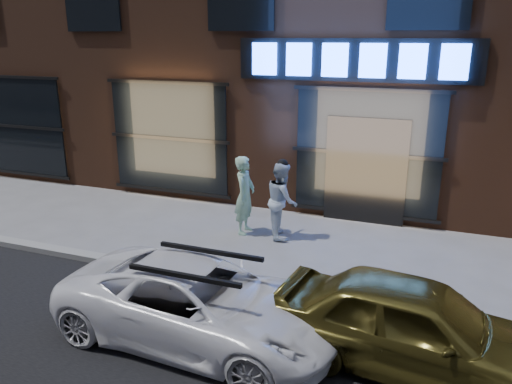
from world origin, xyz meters
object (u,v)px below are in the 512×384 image
man_bowtie (245,195)px  gold_sedan (416,327)px  white_suv (199,303)px  man_cap (282,200)px

man_bowtie → gold_sedan: size_ratio=0.47×
white_suv → gold_sedan: gold_sedan is taller
man_bowtie → white_suv: bearing=-168.7°
man_bowtie → white_suv: size_ratio=0.42×
white_suv → gold_sedan: bearing=-80.1°
gold_sedan → man_bowtie: bearing=53.1°
man_bowtie → gold_sedan: bearing=-135.3°
man_cap → man_bowtie: bearing=69.0°
man_cap → white_suv: bearing=156.3°
man_bowtie → gold_sedan: man_bowtie is taller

